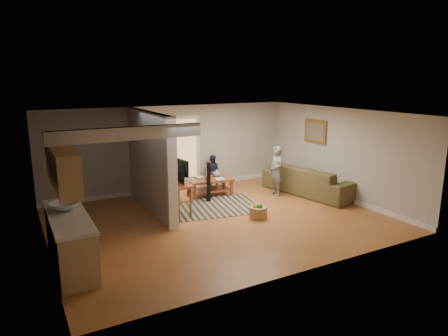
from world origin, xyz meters
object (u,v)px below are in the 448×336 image
(tv_console, at_px, (174,184))
(toddler, at_px, (212,186))
(child, at_px, (275,195))
(sofa, at_px, (309,194))
(toy_basket, at_px, (258,212))
(coffee_table, at_px, (210,182))
(speaker_right, at_px, (208,182))
(speaker_left, at_px, (161,194))

(tv_console, bearing_deg, toddler, 36.81)
(child, xyz_separation_m, toddler, (-1.16, 1.70, 0.00))
(sofa, relative_size, toy_basket, 6.53)
(toy_basket, bearing_deg, tv_console, 140.07)
(coffee_table, distance_m, toddler, 0.98)
(speaker_right, bearing_deg, speaker_left, -157.75)
(sofa, relative_size, speaker_right, 2.57)
(tv_console, bearing_deg, sofa, -9.62)
(speaker_right, bearing_deg, toy_basket, -61.28)
(speaker_left, height_order, speaker_right, speaker_right)
(speaker_right, relative_size, toddler, 1.09)
(speaker_left, xyz_separation_m, toddler, (2.18, 1.50, -0.46))
(sofa, height_order, tv_console, tv_console)
(tv_console, xyz_separation_m, toy_basket, (1.59, -1.33, -0.56))
(coffee_table, relative_size, toddler, 1.32)
(coffee_table, relative_size, toy_basket, 3.08)
(toddler, bearing_deg, toy_basket, 115.96)
(coffee_table, relative_size, child, 0.93)
(coffee_table, height_order, speaker_left, speaker_left)
(sofa, distance_m, child, 1.02)
(sofa, distance_m, speaker_right, 3.04)
(coffee_table, height_order, toddler, coffee_table)
(sofa, xyz_separation_m, toy_basket, (-2.44, -1.02, 0.16))
(coffee_table, xyz_separation_m, toddler, (0.45, 0.77, -0.38))
(speaker_left, bearing_deg, toddler, 58.86)
(toy_basket, xyz_separation_m, child, (1.48, 1.36, -0.16))
(speaker_left, relative_size, speaker_right, 0.84)
(tv_console, height_order, speaker_right, speaker_right)
(speaker_right, height_order, child, speaker_right)
(coffee_table, height_order, child, coffee_table)
(tv_console, distance_m, speaker_left, 0.43)
(coffee_table, height_order, speaker_right, speaker_right)
(tv_console, bearing_deg, coffee_table, 27.85)
(coffee_table, bearing_deg, toy_basket, -86.59)
(coffee_table, distance_m, tv_console, 1.77)
(coffee_table, xyz_separation_m, speaker_left, (-1.72, -0.73, 0.08))
(coffee_table, bearing_deg, speaker_left, -157.17)
(sofa, bearing_deg, speaker_left, 72.15)
(toy_basket, bearing_deg, child, 42.47)
(toy_basket, height_order, toddler, toddler)
(tv_console, bearing_deg, toy_basket, -45.17)
(sofa, bearing_deg, tv_console, 74.85)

